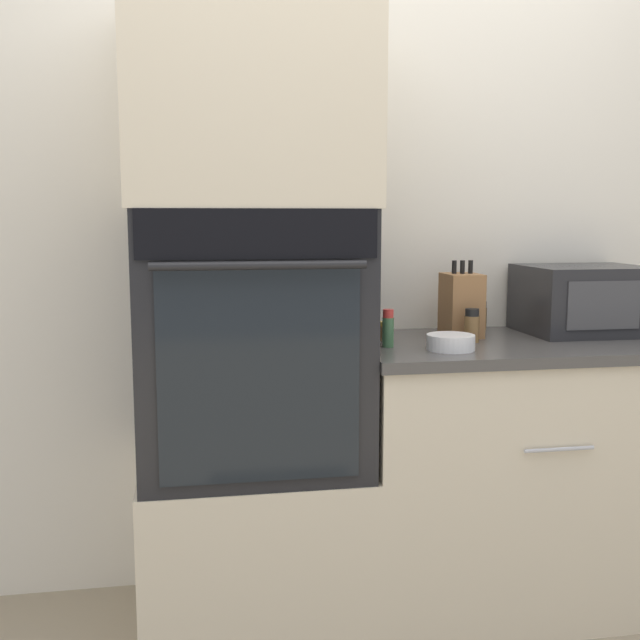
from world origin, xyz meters
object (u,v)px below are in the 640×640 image
Objects in this scene: microwave at (583,299)px; wall_oven at (251,338)px; condiment_jar_near at (386,331)px; bowl at (451,342)px; condiment_jar_mid at (472,326)px; condiment_jar_back at (480,316)px; condiment_jar_far at (388,329)px; knife_block at (461,305)px.

wall_oven is at bearing -174.52° from microwave.
condiment_jar_near is at bearing -176.69° from microwave.
wall_oven reaches higher than bowl.
condiment_jar_mid is 0.30m from condiment_jar_back.
condiment_jar_far reaches higher than condiment_jar_back.
knife_block is at bearing -179.77° from microwave.
condiment_jar_far reaches higher than bowl.
condiment_jar_near is (-0.73, -0.04, -0.09)m from microwave.
microwave is at bearing 23.57° from bowl.
wall_oven is 0.72m from condiment_jar_mid.
microwave is at bearing -23.09° from condiment_jar_back.
condiment_jar_mid is at bearing -17.32° from condiment_jar_near.
microwave is 2.81× the size of bowl.
condiment_jar_mid reaches higher than bowl.
condiment_jar_far is at bearing 154.32° from bowl.
condiment_jar_mid is 1.08× the size of condiment_jar_back.
microwave is 0.73m from condiment_jar_near.
wall_oven is 5.36× the size of bowl.
microwave is 3.49× the size of condiment_jar_far.
condiment_jar_far reaches higher than condiment_jar_mid.
knife_block is 4.14× the size of condiment_jar_near.
condiment_jar_back is at bearing 35.47° from condiment_jar_far.
microwave is 0.48m from condiment_jar_mid.
condiment_jar_far is (0.43, -0.05, 0.03)m from wall_oven.
wall_oven is at bearing 179.02° from condiment_jar_mid.
knife_block is 1.75× the size of bowl.
knife_block is (-0.45, -0.00, -0.01)m from microwave.
condiment_jar_far is (-0.30, -0.17, -0.05)m from knife_block.
knife_block is 0.29m from condiment_jar_near.
wall_oven reaches higher than condiment_jar_near.
microwave is 6.64× the size of condiment_jar_near.
microwave is 0.45m from knife_block.
condiment_jar_mid is (0.27, -0.08, 0.02)m from condiment_jar_near.
condiment_jar_near is (-0.28, -0.04, -0.08)m from knife_block.
bowl is at bearing -25.68° from condiment_jar_far.
wall_oven reaches higher than condiment_jar_far.
bowl is 1.24× the size of condiment_jar_far.
wall_oven is at bearing -163.60° from condiment_jar_back.
wall_oven reaches higher than microwave.
wall_oven reaches higher than knife_block.
condiment_jar_mid is at bearing 47.31° from bowl.
wall_oven reaches higher than condiment_jar_mid.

